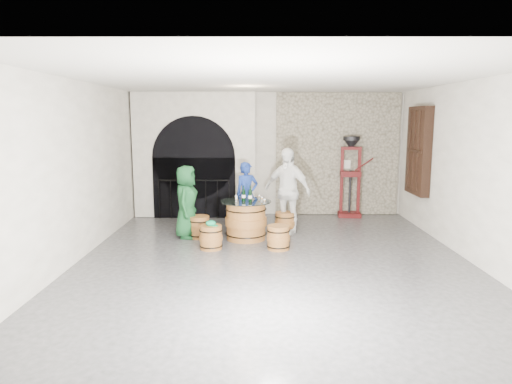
{
  "coord_description": "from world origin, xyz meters",
  "views": [
    {
      "loc": [
        -0.3,
        -8.01,
        2.51
      ],
      "look_at": [
        -0.32,
        1.13,
        1.05
      ],
      "focal_mm": 32.0,
      "sensor_mm": 36.0,
      "label": 1
    }
  ],
  "objects_px": {
    "barrel_stool_near_left": "(211,237)",
    "side_barrel": "(252,213)",
    "wine_bottle_right": "(250,194)",
    "barrel_stool_near_right": "(278,238)",
    "person_blue": "(247,194)",
    "person_white": "(287,191)",
    "corking_press": "(351,170)",
    "barrel_table": "(246,220)",
    "barrel_stool_left": "(199,227)",
    "barrel_stool_right": "(285,223)",
    "wine_bottle_center": "(250,195)",
    "wine_bottle_left": "(244,195)",
    "barrel_stool_far": "(247,218)",
    "person_green": "(186,202)"
  },
  "relations": [
    {
      "from": "wine_bottle_right",
      "to": "barrel_stool_near_right",
      "type": "bearing_deg",
      "value": -56.3
    },
    {
      "from": "barrel_stool_left",
      "to": "corking_press",
      "type": "xyz_separation_m",
      "value": [
        3.64,
        2.17,
        0.98
      ]
    },
    {
      "from": "barrel_table",
      "to": "side_barrel",
      "type": "relative_size",
      "value": 1.82
    },
    {
      "from": "barrel_stool_right",
      "to": "wine_bottle_left",
      "type": "distance_m",
      "value": 1.26
    },
    {
      "from": "person_white",
      "to": "side_barrel",
      "type": "relative_size",
      "value": 3.26
    },
    {
      "from": "wine_bottle_right",
      "to": "corking_press",
      "type": "relative_size",
      "value": 0.16
    },
    {
      "from": "barrel_stool_far",
      "to": "barrel_stool_right",
      "type": "relative_size",
      "value": 1.0
    },
    {
      "from": "barrel_stool_right",
      "to": "wine_bottle_right",
      "type": "bearing_deg",
      "value": -148.74
    },
    {
      "from": "wine_bottle_center",
      "to": "barrel_stool_right",
      "type": "bearing_deg",
      "value": 37.84
    },
    {
      "from": "barrel_stool_near_left",
      "to": "side_barrel",
      "type": "bearing_deg",
      "value": 69.57
    },
    {
      "from": "person_blue",
      "to": "wine_bottle_right",
      "type": "distance_m",
      "value": 1.13
    },
    {
      "from": "corking_press",
      "to": "person_white",
      "type": "bearing_deg",
      "value": -130.7
    },
    {
      "from": "barrel_stool_far",
      "to": "barrel_stool_near_right",
      "type": "bearing_deg",
      "value": -69.8
    },
    {
      "from": "barrel_table",
      "to": "side_barrel",
      "type": "xyz_separation_m",
      "value": [
        0.12,
        1.36,
        -0.11
      ]
    },
    {
      "from": "barrel_stool_right",
      "to": "wine_bottle_center",
      "type": "relative_size",
      "value": 1.45
    },
    {
      "from": "barrel_stool_near_right",
      "to": "side_barrel",
      "type": "xyz_separation_m",
      "value": [
        -0.53,
        2.13,
        0.06
      ]
    },
    {
      "from": "barrel_stool_near_right",
      "to": "person_white",
      "type": "height_order",
      "value": "person_white"
    },
    {
      "from": "person_white",
      "to": "corking_press",
      "type": "bearing_deg",
      "value": 77.85
    },
    {
      "from": "person_white",
      "to": "wine_bottle_right",
      "type": "bearing_deg",
      "value": -115.47
    },
    {
      "from": "person_white",
      "to": "barrel_table",
      "type": "bearing_deg",
      "value": -114.97
    },
    {
      "from": "barrel_stool_left",
      "to": "barrel_stool_far",
      "type": "relative_size",
      "value": 1.0
    },
    {
      "from": "barrel_stool_far",
      "to": "person_white",
      "type": "distance_m",
      "value": 1.24
    },
    {
      "from": "person_white",
      "to": "barrel_stool_left",
      "type": "bearing_deg",
      "value": -133.47
    },
    {
      "from": "barrel_stool_left",
      "to": "barrel_stool_right",
      "type": "relative_size",
      "value": 1.0
    },
    {
      "from": "barrel_stool_right",
      "to": "person_green",
      "type": "bearing_deg",
      "value": -169.52
    },
    {
      "from": "barrel_table",
      "to": "wine_bottle_left",
      "type": "xyz_separation_m",
      "value": [
        -0.05,
        0.01,
        0.54
      ]
    },
    {
      "from": "wine_bottle_left",
      "to": "barrel_stool_far",
      "type": "bearing_deg",
      "value": 87.63
    },
    {
      "from": "barrel_table",
      "to": "wine_bottle_center",
      "type": "xyz_separation_m",
      "value": [
        0.09,
        -0.06,
        0.54
      ]
    },
    {
      "from": "person_white",
      "to": "barrel_stool_right",
      "type": "bearing_deg",
      "value": -114.97
    },
    {
      "from": "wine_bottle_right",
      "to": "corking_press",
      "type": "height_order",
      "value": "corking_press"
    },
    {
      "from": "barrel_table",
      "to": "barrel_stool_left",
      "type": "xyz_separation_m",
      "value": [
        -1.0,
        0.11,
        -0.17
      ]
    },
    {
      "from": "barrel_stool_near_right",
      "to": "wine_bottle_right",
      "type": "height_order",
      "value": "wine_bottle_right"
    },
    {
      "from": "wine_bottle_left",
      "to": "corking_press",
      "type": "distance_m",
      "value": 3.52
    },
    {
      "from": "barrel_stool_near_right",
      "to": "person_white",
      "type": "bearing_deg",
      "value": 79.39
    },
    {
      "from": "barrel_stool_right",
      "to": "side_barrel",
      "type": "height_order",
      "value": "side_barrel"
    },
    {
      "from": "barrel_table",
      "to": "corking_press",
      "type": "bearing_deg",
      "value": 40.76
    },
    {
      "from": "barrel_stool_near_right",
      "to": "wine_bottle_right",
      "type": "bearing_deg",
      "value": 123.7
    },
    {
      "from": "barrel_stool_near_right",
      "to": "wine_bottle_center",
      "type": "relative_size",
      "value": 1.45
    },
    {
      "from": "barrel_stool_near_left",
      "to": "person_blue",
      "type": "xyz_separation_m",
      "value": [
        0.66,
        1.93,
        0.53
      ]
    },
    {
      "from": "barrel_stool_right",
      "to": "barrel_stool_near_left",
      "type": "height_order",
      "value": "same"
    },
    {
      "from": "person_green",
      "to": "person_blue",
      "type": "distance_m",
      "value": 1.64
    },
    {
      "from": "barrel_stool_left",
      "to": "person_blue",
      "type": "height_order",
      "value": "person_blue"
    },
    {
      "from": "barrel_stool_near_left",
      "to": "wine_bottle_left",
      "type": "bearing_deg",
      "value": 50.96
    },
    {
      "from": "barrel_stool_near_right",
      "to": "person_green",
      "type": "distance_m",
      "value": 2.19
    },
    {
      "from": "barrel_stool_right",
      "to": "barrel_stool_near_right",
      "type": "distance_m",
      "value": 1.31
    },
    {
      "from": "wine_bottle_center",
      "to": "barrel_stool_near_left",
      "type": "bearing_deg",
      "value": -137.69
    },
    {
      "from": "person_green",
      "to": "wine_bottle_left",
      "type": "relative_size",
      "value": 4.77
    },
    {
      "from": "person_green",
      "to": "wine_bottle_left",
      "type": "xyz_separation_m",
      "value": [
        1.22,
        -0.12,
        0.17
      ]
    },
    {
      "from": "barrel_stool_left",
      "to": "wine_bottle_right",
      "type": "height_order",
      "value": "wine_bottle_right"
    },
    {
      "from": "barrel_stool_far",
      "to": "corking_press",
      "type": "height_order",
      "value": "corking_press"
    }
  ]
}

